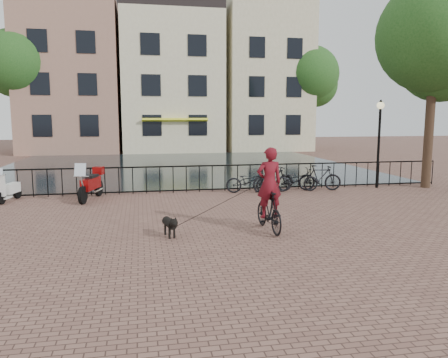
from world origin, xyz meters
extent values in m
plane|color=brown|center=(0.00, 0.00, 0.00)|extent=(100.00, 100.00, 0.00)
plane|color=black|center=(0.00, 17.30, 0.00)|extent=(20.00, 20.00, 0.00)
cube|color=black|center=(0.00, 8.00, 1.00)|extent=(20.00, 0.05, 0.05)
cube|color=black|center=(0.00, 8.00, 0.08)|extent=(20.00, 0.05, 0.05)
cube|color=#936956|center=(-7.50, 30.00, 6.00)|extent=(7.50, 9.00, 12.00)
cube|color=beige|center=(0.50, 30.00, 5.50)|extent=(8.00, 9.00, 11.00)
cube|color=black|center=(0.50, 30.00, 11.40)|extent=(8.00, 9.00, 0.80)
cube|color=yellow|center=(0.50, 25.30, 2.60)|extent=(5.00, 0.60, 0.15)
cube|color=#BCB48B|center=(8.50, 30.00, 6.25)|extent=(7.00, 9.00, 12.50)
cube|color=black|center=(8.50, 30.00, 12.90)|extent=(7.00, 9.00, 0.80)
cylinder|color=black|center=(-11.00, 27.00, 3.15)|extent=(0.36, 0.36, 6.30)
sphere|color=#1A4818|center=(-11.00, 27.00, 6.75)|extent=(5.04, 5.04, 5.04)
cylinder|color=black|center=(9.20, 7.30, 2.80)|extent=(0.36, 0.36, 5.60)
sphere|color=#1A4818|center=(9.20, 7.30, 6.00)|extent=(4.48, 4.48, 4.48)
cylinder|color=black|center=(12.00, 27.00, 2.97)|extent=(0.36, 0.36, 5.95)
sphere|color=#1A4818|center=(12.00, 27.00, 6.38)|extent=(4.76, 4.76, 4.76)
cylinder|color=black|center=(7.20, 7.60, 1.60)|extent=(0.10, 0.10, 3.20)
sphere|color=beige|center=(7.20, 7.60, 3.30)|extent=(0.30, 0.30, 0.30)
imported|color=black|center=(0.94, 1.93, 0.54)|extent=(0.62, 1.83, 1.09)
imported|color=#600E17|center=(0.94, 1.93, 1.41)|extent=(0.81, 0.55, 2.13)
imported|color=black|center=(1.80, 7.40, 0.45)|extent=(1.79, 0.88, 0.90)
imported|color=black|center=(2.75, 7.40, 0.50)|extent=(1.72, 0.71, 1.00)
imported|color=black|center=(3.70, 7.40, 0.45)|extent=(1.73, 0.64, 0.90)
imported|color=black|center=(4.65, 7.40, 0.50)|extent=(1.72, 0.75, 1.00)
camera|label=1|loc=(-2.19, -8.40, 2.87)|focal=35.00mm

